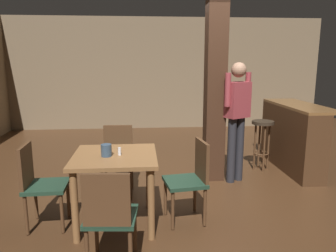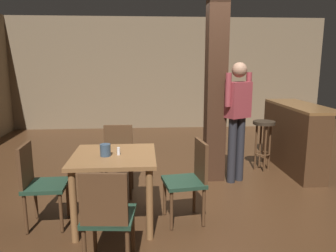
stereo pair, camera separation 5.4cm
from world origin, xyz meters
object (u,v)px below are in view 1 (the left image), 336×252
(chair_north, at_px, (118,156))
(bar_stool_near, at_px, (262,133))
(bar_counter, at_px, (292,136))
(chair_west, at_px, (39,181))
(dining_table, at_px, (115,168))
(chair_south, at_px, (110,214))
(standing_person, at_px, (237,114))
(chair_east, at_px, (191,177))
(salt_shaker, at_px, (120,151))
(napkin_cup, at_px, (106,150))

(chair_north, xyz_separation_m, bar_stool_near, (2.24, 0.77, 0.09))
(bar_counter, bearing_deg, chair_west, -155.05)
(dining_table, xyz_separation_m, bar_counter, (2.71, 1.62, -0.09))
(dining_table, relative_size, chair_south, 0.98)
(standing_person, distance_m, bar_stool_near, 0.85)
(chair_east, relative_size, salt_shaker, 10.88)
(bar_counter, xyz_separation_m, bar_stool_near, (-0.49, -0.01, 0.06))
(chair_south, relative_size, chair_north, 1.00)
(dining_table, distance_m, standing_person, 2.03)
(chair_west, bearing_deg, chair_east, 0.22)
(dining_table, xyz_separation_m, bar_stool_near, (2.21, 1.60, -0.03))
(chair_north, relative_size, bar_counter, 0.55)
(bar_stool_near, bearing_deg, chair_south, -132.13)
(chair_south, xyz_separation_m, bar_counter, (2.70, 2.45, 0.03))
(bar_counter, height_order, bar_stool_near, bar_counter)
(standing_person, bearing_deg, chair_east, -125.89)
(salt_shaker, bearing_deg, chair_north, 95.54)
(chair_north, distance_m, bar_stool_near, 2.37)
(chair_north, height_order, standing_person, standing_person)
(salt_shaker, bearing_deg, bar_stool_near, 36.96)
(chair_east, distance_m, standing_person, 1.49)
(chair_north, height_order, bar_counter, bar_counter)
(dining_table, height_order, napkin_cup, napkin_cup)
(salt_shaker, distance_m, standing_person, 1.97)
(bar_counter, bearing_deg, napkin_cup, -149.18)
(chair_east, height_order, chair_north, same)
(standing_person, bearing_deg, salt_shaker, -144.04)
(chair_west, distance_m, napkin_cup, 0.79)
(standing_person, xyz_separation_m, bar_stool_near, (0.57, 0.47, -0.41))
(bar_stool_near, bearing_deg, chair_north, -160.98)
(chair_east, distance_m, napkin_cup, 0.96)
(chair_south, xyz_separation_m, standing_person, (1.63, 1.96, 0.50))
(chair_east, distance_m, bar_stool_near, 2.13)
(dining_table, relative_size, napkin_cup, 6.92)
(chair_east, xyz_separation_m, salt_shaker, (-0.77, -0.01, 0.31))
(chair_south, relative_size, bar_stool_near, 1.11)
(chair_east, relative_size, napkin_cup, 7.07)
(napkin_cup, bearing_deg, salt_shaker, 11.12)
(chair_north, bearing_deg, bar_stool_near, 19.02)
(chair_west, xyz_separation_m, bar_stool_near, (3.01, 1.62, 0.09))
(chair_north, height_order, bar_stool_near, chair_north)
(chair_south, height_order, napkin_cup, chair_south)
(chair_north, relative_size, salt_shaker, 10.88)
(chair_west, bearing_deg, napkin_cup, -2.79)
(napkin_cup, bearing_deg, chair_south, -83.30)
(salt_shaker, distance_m, bar_stool_near, 2.71)
(dining_table, height_order, salt_shaker, salt_shaker)
(dining_table, distance_m, chair_north, 0.84)
(chair_south, xyz_separation_m, bar_stool_near, (2.20, 2.43, 0.09))
(chair_south, distance_m, standing_person, 2.60)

